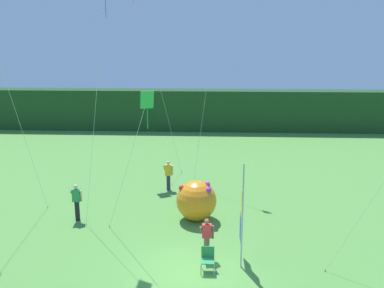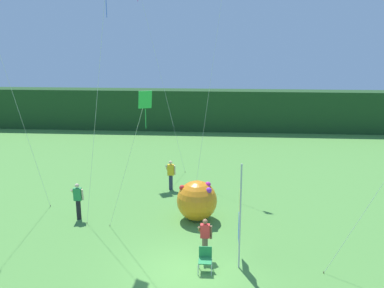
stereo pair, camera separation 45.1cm
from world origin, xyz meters
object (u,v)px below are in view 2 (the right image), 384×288
at_px(banner_flag, 240,216).
at_px(kite_green_diamond_2, 142,113).
at_px(folding_chair, 205,258).
at_px(inflatable_balloon, 197,201).
at_px(person_near_banner, 205,237).
at_px(person_far_left, 78,200).
at_px(person_mid_field, 171,174).
at_px(kite_blue_diamond_0, 104,11).

relative_size(banner_flag, kite_green_diamond_2, 0.62).
bearing_deg(folding_chair, inflatable_balloon, 97.62).
xyz_separation_m(person_near_banner, kite_green_diamond_2, (-2.31, -0.10, 4.85)).
bearing_deg(person_far_left, inflatable_balloon, 3.78).
height_order(person_mid_field, folding_chair, person_mid_field).
relative_size(person_near_banner, person_far_left, 0.92).
bearing_deg(kite_green_diamond_2, person_mid_field, 89.88).
relative_size(person_mid_field, kite_green_diamond_2, 0.26).
distance_m(banner_flag, folding_chair, 1.98).
relative_size(inflatable_balloon, folding_chair, 2.14).
height_order(banner_flag, kite_blue_diamond_0, kite_blue_diamond_0).
height_order(person_far_left, inflatable_balloon, inflatable_balloon).
height_order(person_far_left, kite_green_diamond_2, kite_green_diamond_2).
bearing_deg(person_far_left, banner_flag, -25.21).
bearing_deg(inflatable_balloon, person_mid_field, 113.73).
height_order(banner_flag, person_far_left, banner_flag).
bearing_deg(kite_green_diamond_2, kite_blue_diamond_0, 125.11).
height_order(banner_flag, folding_chair, banner_flag).
bearing_deg(folding_chair, banner_flag, 25.52).
bearing_deg(person_far_left, person_mid_field, 48.51).
xyz_separation_m(banner_flag, folding_chair, (-1.24, -0.59, -1.42)).
relative_size(banner_flag, kite_blue_diamond_0, 0.38).
xyz_separation_m(banner_flag, kite_green_diamond_2, (-3.61, 0.22, 3.78)).
height_order(person_near_banner, kite_green_diamond_2, kite_green_diamond_2).
bearing_deg(kite_blue_diamond_0, folding_chair, -40.13).
bearing_deg(person_far_left, kite_green_diamond_2, -40.52).
distance_m(banner_flag, kite_blue_diamond_0, 9.89).
distance_m(banner_flag, person_mid_field, 8.70).
bearing_deg(kite_blue_diamond_0, kite_green_diamond_2, -54.89).
distance_m(person_mid_field, kite_green_diamond_2, 9.02).
bearing_deg(folding_chair, kite_blue_diamond_0, 139.87).
height_order(inflatable_balloon, kite_blue_diamond_0, kite_blue_diamond_0).
bearing_deg(person_mid_field, person_far_left, -131.49).
relative_size(banner_flag, person_near_banner, 2.48).
bearing_deg(kite_blue_diamond_0, banner_flag, -28.89).
height_order(inflatable_balloon, kite_green_diamond_2, kite_green_diamond_2).
height_order(person_far_left, kite_blue_diamond_0, kite_blue_diamond_0).
bearing_deg(person_near_banner, kite_green_diamond_2, -177.57).
bearing_deg(folding_chair, person_far_left, 146.55).
distance_m(person_mid_field, inflatable_balloon, 4.35).
distance_m(person_mid_field, person_far_left, 5.81).
relative_size(inflatable_balloon, kite_blue_diamond_0, 0.18).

